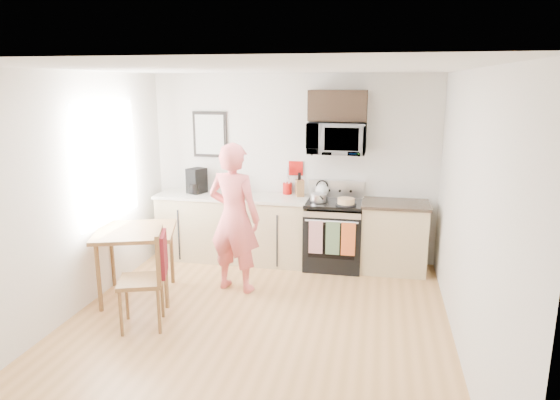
% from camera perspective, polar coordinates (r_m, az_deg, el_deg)
% --- Properties ---
extents(floor, '(4.60, 4.60, 0.00)m').
position_cam_1_polar(floor, '(5.31, -3.09, -14.55)').
color(floor, '#AF7B43').
rests_on(floor, ground).
extents(back_wall, '(4.00, 0.04, 2.60)m').
position_cam_1_polar(back_wall, '(7.04, 1.45, 3.68)').
color(back_wall, white).
rests_on(back_wall, floor).
extents(front_wall, '(4.00, 0.04, 2.60)m').
position_cam_1_polar(front_wall, '(2.80, -15.51, -12.12)').
color(front_wall, white).
rests_on(front_wall, floor).
extents(left_wall, '(0.04, 4.60, 2.60)m').
position_cam_1_polar(left_wall, '(5.67, -23.23, 0.23)').
color(left_wall, white).
rests_on(left_wall, floor).
extents(right_wall, '(0.04, 4.60, 2.60)m').
position_cam_1_polar(right_wall, '(4.76, 20.75, -1.91)').
color(right_wall, white).
rests_on(right_wall, floor).
extents(ceiling, '(4.00, 4.60, 0.04)m').
position_cam_1_polar(ceiling, '(4.69, -3.50, 14.78)').
color(ceiling, white).
rests_on(ceiling, back_wall).
extents(window, '(0.06, 1.40, 1.50)m').
position_cam_1_polar(window, '(6.27, -19.07, 4.07)').
color(window, white).
rests_on(window, left_wall).
extents(cabinet_left, '(2.10, 0.60, 0.90)m').
position_cam_1_polar(cabinet_left, '(7.13, -5.37, -3.27)').
color(cabinet_left, tan).
rests_on(cabinet_left, floor).
extents(countertop_left, '(2.14, 0.64, 0.04)m').
position_cam_1_polar(countertop_left, '(7.01, -5.45, 0.41)').
color(countertop_left, beige).
rests_on(countertop_left, cabinet_left).
extents(cabinet_right, '(0.84, 0.60, 0.90)m').
position_cam_1_polar(cabinet_right, '(6.85, 12.86, -4.26)').
color(cabinet_right, tan).
rests_on(cabinet_right, floor).
extents(countertop_right, '(0.88, 0.64, 0.04)m').
position_cam_1_polar(countertop_right, '(6.72, 13.07, -0.44)').
color(countertop_right, black).
rests_on(countertop_right, cabinet_right).
extents(range, '(0.76, 0.70, 1.16)m').
position_cam_1_polar(range, '(6.85, 6.14, -4.11)').
color(range, black).
rests_on(range, floor).
extents(microwave, '(0.76, 0.51, 0.42)m').
position_cam_1_polar(microwave, '(6.68, 6.51, 7.06)').
color(microwave, silver).
rests_on(microwave, back_wall).
extents(upper_cabinet, '(0.76, 0.35, 0.40)m').
position_cam_1_polar(upper_cabinet, '(6.69, 6.64, 10.67)').
color(upper_cabinet, black).
rests_on(upper_cabinet, back_wall).
extents(wall_art, '(0.50, 0.04, 0.65)m').
position_cam_1_polar(wall_art, '(7.26, -8.01, 7.43)').
color(wall_art, black).
rests_on(wall_art, back_wall).
extents(wall_trivet, '(0.20, 0.02, 0.20)m').
position_cam_1_polar(wall_trivet, '(7.02, 1.83, 3.64)').
color(wall_trivet, '#A0110D').
rests_on(wall_trivet, back_wall).
extents(person, '(0.73, 0.56, 1.81)m').
position_cam_1_polar(person, '(5.97, -5.26, -2.04)').
color(person, '#DC3C3F').
rests_on(person, floor).
extents(dining_table, '(0.96, 0.96, 0.82)m').
position_cam_1_polar(dining_table, '(6.02, -16.17, -4.15)').
color(dining_table, brown).
rests_on(dining_table, floor).
extents(chair, '(0.59, 0.56, 1.03)m').
position_cam_1_polar(chair, '(5.27, -14.14, -7.23)').
color(chair, brown).
rests_on(chair, floor).
extents(knife_block, '(0.15, 0.17, 0.23)m').
position_cam_1_polar(knife_block, '(6.89, 2.28, 1.37)').
color(knife_block, brown).
rests_on(knife_block, countertop_left).
extents(utensil_crock, '(0.13, 0.13, 0.39)m').
position_cam_1_polar(utensil_crock, '(7.01, 0.85, 1.93)').
color(utensil_crock, '#A0110D').
rests_on(utensil_crock, countertop_left).
extents(fruit_bowl, '(0.21, 0.21, 0.09)m').
position_cam_1_polar(fruit_bowl, '(7.10, -4.55, 1.06)').
color(fruit_bowl, white).
rests_on(fruit_bowl, countertop_left).
extents(milk_carton, '(0.11, 0.11, 0.23)m').
position_cam_1_polar(milk_carton, '(7.04, -5.85, 1.60)').
color(milk_carton, tan).
rests_on(milk_carton, countertop_left).
extents(coffee_maker, '(0.28, 0.33, 0.35)m').
position_cam_1_polar(coffee_maker, '(7.17, -9.53, 2.09)').
color(coffee_maker, black).
rests_on(coffee_maker, countertop_left).
extents(bread_bag, '(0.29, 0.14, 0.11)m').
position_cam_1_polar(bread_bag, '(6.76, -5.11, 0.58)').
color(bread_bag, '#D3BB6F').
rests_on(bread_bag, countertop_left).
extents(cake, '(0.27, 0.27, 0.09)m').
position_cam_1_polar(cake, '(6.52, 7.56, -0.21)').
color(cake, black).
rests_on(cake, range).
extents(kettle, '(0.19, 0.19, 0.24)m').
position_cam_1_polar(kettle, '(6.92, 4.82, 1.17)').
color(kettle, white).
rests_on(kettle, range).
extents(pot, '(0.22, 0.36, 0.11)m').
position_cam_1_polar(pot, '(6.65, 4.41, 0.25)').
color(pot, silver).
rests_on(pot, range).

